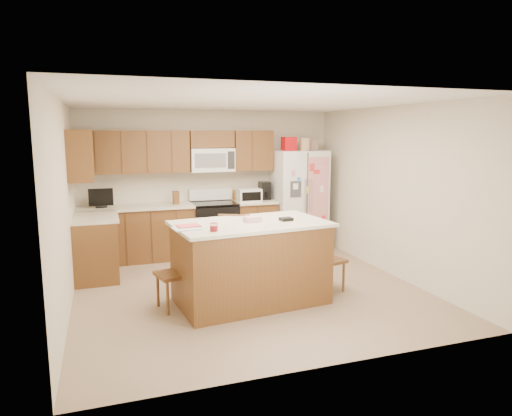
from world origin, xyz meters
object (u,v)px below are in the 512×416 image
object	(u,v)px
windsor_chair_left	(175,273)
windsor_chair_right	(327,260)
windsor_chair_back	(236,252)
stove	(214,228)
refrigerator	(298,199)
island	(251,262)

from	to	relation	value
windsor_chair_left	windsor_chair_right	xyz separation A→B (m)	(2.01, -0.02, -0.01)
windsor_chair_left	windsor_chair_back	world-z (taller)	windsor_chair_back
stove	refrigerator	distance (m)	1.63
windsor_chair_back	island	bearing A→B (deg)	-89.26
refrigerator	island	size ratio (longest dim) A/B	1.04
stove	refrigerator	xyz separation A→B (m)	(1.57, -0.06, 0.45)
stove	refrigerator	size ratio (longest dim) A/B	0.55
island	windsor_chair_left	size ratio (longest dim) A/B	2.13
windsor_chair_left	windsor_chair_back	distance (m)	1.07
island	windsor_chair_right	bearing A→B (deg)	3.16
stove	island	distance (m)	2.42
windsor_chair_left	windsor_chair_right	distance (m)	2.01
stove	windsor_chair_left	xyz separation A→B (m)	(-1.04, -2.33, -0.04)
stove	refrigerator	world-z (taller)	refrigerator
windsor_chair_back	refrigerator	bearing A→B (deg)	45.42
refrigerator	island	world-z (taller)	refrigerator
windsor_chair_back	windsor_chair_right	world-z (taller)	windsor_chair_back
stove	windsor_chair_right	distance (m)	2.55
stove	windsor_chair_right	size ratio (longest dim) A/B	1.23
stove	windsor_chair_left	bearing A→B (deg)	-114.01
windsor_chair_right	windsor_chair_back	bearing A→B (deg)	152.34
island	refrigerator	bearing A→B (deg)	54.41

